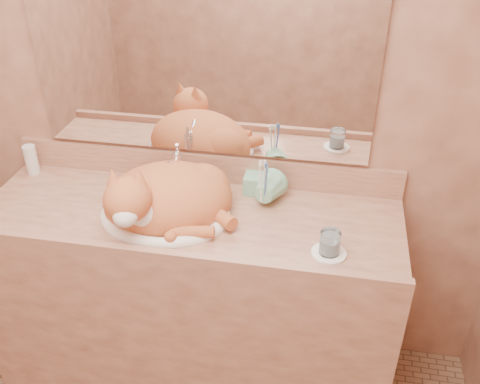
% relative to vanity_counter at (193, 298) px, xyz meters
% --- Properties ---
extents(wall_back, '(2.40, 0.02, 2.50)m').
position_rel_vanity_counter_xyz_m(wall_back, '(0.00, 0.28, 0.82)').
color(wall_back, brown).
rests_on(wall_back, ground).
extents(vanity_counter, '(1.60, 0.55, 0.85)m').
position_rel_vanity_counter_xyz_m(vanity_counter, '(0.00, 0.00, 0.00)').
color(vanity_counter, brown).
rests_on(vanity_counter, floor).
extents(mirror, '(1.30, 0.02, 0.80)m').
position_rel_vanity_counter_xyz_m(mirror, '(0.00, 0.26, 0.97)').
color(mirror, white).
rests_on(mirror, wall_back).
extents(sink_basin, '(0.56, 0.50, 0.15)m').
position_rel_vanity_counter_xyz_m(sink_basin, '(-0.08, -0.02, 0.50)').
color(sink_basin, white).
rests_on(sink_basin, vanity_counter).
extents(faucet, '(0.06, 0.14, 0.19)m').
position_rel_vanity_counter_xyz_m(faucet, '(-0.08, 0.17, 0.52)').
color(faucet, silver).
rests_on(faucet, vanity_counter).
extents(cat, '(0.59, 0.54, 0.26)m').
position_rel_vanity_counter_xyz_m(cat, '(-0.08, -0.02, 0.51)').
color(cat, '#B15128').
rests_on(cat, sink_basin).
extents(soap_dispenser, '(0.08, 0.08, 0.17)m').
position_rel_vanity_counter_xyz_m(soap_dispenser, '(0.22, 0.17, 0.51)').
color(soap_dispenser, '#77BE99').
rests_on(soap_dispenser, vanity_counter).
extents(toothbrush_cup, '(0.15, 0.15, 0.11)m').
position_rel_vanity_counter_xyz_m(toothbrush_cup, '(0.27, 0.09, 0.48)').
color(toothbrush_cup, '#77BE99').
rests_on(toothbrush_cup, vanity_counter).
extents(toothbrushes, '(0.03, 0.03, 0.21)m').
position_rel_vanity_counter_xyz_m(toothbrushes, '(0.27, 0.09, 0.55)').
color(toothbrushes, silver).
rests_on(toothbrushes, toothbrush_cup).
extents(saucer, '(0.12, 0.12, 0.01)m').
position_rel_vanity_counter_xyz_m(saucer, '(0.53, -0.14, 0.43)').
color(saucer, white).
rests_on(saucer, vanity_counter).
extents(water_glass, '(0.07, 0.07, 0.08)m').
position_rel_vanity_counter_xyz_m(water_glass, '(0.53, -0.14, 0.48)').
color(water_glass, silver).
rests_on(water_glass, saucer).
extents(lotion_bottle, '(0.05, 0.05, 0.13)m').
position_rel_vanity_counter_xyz_m(lotion_bottle, '(-0.73, 0.19, 0.49)').
color(lotion_bottle, silver).
rests_on(lotion_bottle, vanity_counter).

